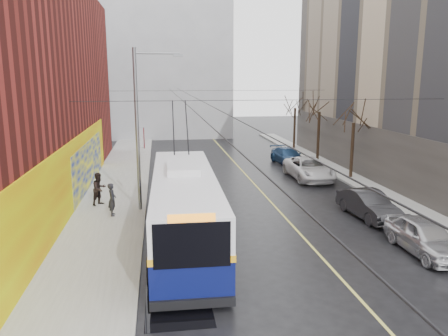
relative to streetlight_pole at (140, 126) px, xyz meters
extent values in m
plane|color=black|center=(6.14, -10.00, -4.85)|extent=(140.00, 140.00, 0.00)
cube|color=gray|center=(-1.86, 2.00, -4.77)|extent=(4.00, 60.00, 0.15)
cube|color=gray|center=(15.14, 2.00, -4.77)|extent=(2.00, 60.00, 0.15)
cube|color=#BFB74C|center=(7.64, 4.00, -4.84)|extent=(0.12, 50.00, 0.01)
cube|color=#D49504|center=(-3.82, 0.00, -2.85)|extent=(0.08, 28.00, 4.00)
cube|color=#051AA1|center=(-3.78, 6.00, -3.25)|extent=(0.06, 12.00, 3.20)
cube|color=#4C4742|center=(16.11, 4.00, -2.85)|extent=(0.06, 36.00, 4.00)
cube|color=gray|center=(0.14, 35.00, 4.15)|extent=(20.00, 12.00, 18.00)
cylinder|color=slate|center=(-0.16, 0.00, -0.35)|extent=(0.20, 0.20, 9.00)
cube|color=#4E0B0F|center=(0.19, 0.00, -0.65)|extent=(0.04, 0.60, 1.10)
cylinder|color=slate|center=(1.04, 0.00, 3.85)|extent=(2.40, 0.10, 0.10)
cube|color=slate|center=(2.14, 0.00, 3.75)|extent=(0.50, 0.22, 0.12)
cylinder|color=black|center=(2.34, 5.00, 1.35)|extent=(0.02, 60.00, 0.02)
cylinder|color=black|center=(3.34, 5.00, 1.35)|extent=(0.02, 60.00, 0.02)
cylinder|color=black|center=(6.14, -4.00, 1.55)|extent=(18.00, 0.02, 0.02)
cylinder|color=black|center=(6.14, 12.00, 1.55)|extent=(18.00, 0.02, 0.02)
cylinder|color=black|center=(15.14, 6.00, -2.75)|extent=(0.24, 0.24, 4.20)
cylinder|color=black|center=(15.14, 13.00, -2.61)|extent=(0.24, 0.24, 4.48)
cylinder|color=black|center=(15.14, 20.00, -2.66)|extent=(0.24, 0.24, 4.37)
cube|color=black|center=(1.47, -10.49, -4.84)|extent=(2.18, 3.63, 0.01)
ellipsoid|color=slate|center=(2.75, -1.67, 2.23)|extent=(0.44, 0.20, 0.12)
ellipsoid|color=slate|center=(5.27, 1.35, 2.01)|extent=(0.44, 0.20, 0.12)
ellipsoid|color=slate|center=(1.05, 2.34, 2.34)|extent=(0.44, 0.20, 0.12)
cube|color=#090E43|center=(2.06, -5.03, -3.84)|extent=(3.03, 12.73, 1.58)
cube|color=silver|center=(2.06, -5.03, -2.37)|extent=(3.03, 12.73, 1.37)
cube|color=#EEA515|center=(2.06, -5.03, -3.05)|extent=(3.07, 12.77, 0.23)
cube|color=black|center=(1.91, -11.38, -2.52)|extent=(2.43, 0.10, 1.48)
cube|color=black|center=(2.20, 1.31, -2.52)|extent=(2.43, 0.10, 1.27)
cube|color=black|center=(0.66, -5.00, -2.47)|extent=(0.30, 11.61, 1.06)
cube|color=black|center=(3.45, -5.06, -2.47)|extent=(0.30, 11.61, 1.06)
cube|color=silver|center=(2.08, -3.98, -1.52)|extent=(1.55, 3.20, 0.32)
cube|color=black|center=(1.91, -11.42, -4.48)|extent=(2.75, 0.19, 0.32)
cylinder|color=black|center=(0.59, -9.22, -4.32)|extent=(0.34, 1.06, 1.06)
cylinder|color=black|center=(3.33, -9.29, -4.32)|extent=(0.34, 1.06, 1.06)
cylinder|color=black|center=(0.78, -0.78, -4.32)|extent=(0.34, 1.06, 1.06)
cylinder|color=black|center=(3.52, -0.84, -4.32)|extent=(0.34, 1.06, 1.06)
cylinder|color=black|center=(1.79, -0.27, 0.01)|extent=(0.15, 3.67, 2.60)
cylinder|color=black|center=(2.53, -0.29, 0.01)|extent=(0.15, 3.67, 2.60)
imported|color=#B1B2B6|center=(12.16, -7.89, -4.09)|extent=(1.80, 4.44, 1.51)
imported|color=#252528|center=(12.06, -2.95, -4.11)|extent=(1.91, 4.57, 1.47)
imported|color=silver|center=(12.00, 6.42, -4.06)|extent=(2.67, 5.69, 1.57)
imported|color=navy|center=(12.12, 12.18, -4.14)|extent=(2.42, 5.02, 1.41)
imported|color=#ABAAAF|center=(1.96, 9.56, -4.03)|extent=(2.23, 4.93, 1.64)
imported|color=black|center=(-1.58, -0.97, -3.81)|extent=(0.47, 0.68, 1.78)
imported|color=black|center=(-2.52, 1.22, -3.74)|extent=(1.16, 1.18, 1.91)
camera|label=1|loc=(1.00, -24.14, 2.57)|focal=35.00mm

